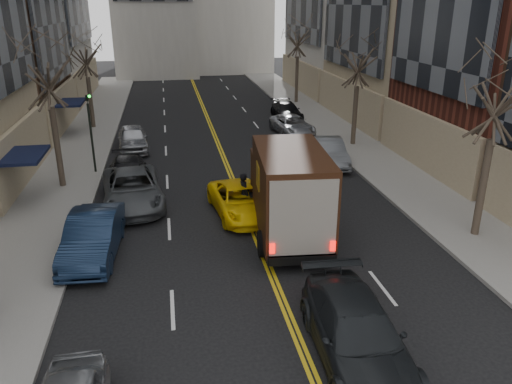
% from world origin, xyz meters
% --- Properties ---
extents(sidewalk_left, '(4.00, 66.00, 0.15)m').
position_xyz_m(sidewalk_left, '(-9.00, 27.00, 0.07)').
color(sidewalk_left, slate).
rests_on(sidewalk_left, ground).
extents(sidewalk_right, '(4.00, 66.00, 0.15)m').
position_xyz_m(sidewalk_right, '(9.00, 27.00, 0.07)').
color(sidewalk_right, slate).
rests_on(sidewalk_right, ground).
extents(tree_lf_mid, '(3.20, 3.20, 8.91)m').
position_xyz_m(tree_lf_mid, '(-8.80, 20.00, 6.60)').
color(tree_lf_mid, '#382D23').
rests_on(tree_lf_mid, sidewalk_left).
extents(tree_lf_far, '(3.20, 3.20, 8.12)m').
position_xyz_m(tree_lf_far, '(-8.80, 33.00, 6.02)').
color(tree_lf_far, '#382D23').
rests_on(tree_lf_far, sidewalk_left).
extents(tree_rt_near, '(3.20, 3.20, 8.71)m').
position_xyz_m(tree_rt_near, '(8.80, 11.00, 6.45)').
color(tree_rt_near, '#382D23').
rests_on(tree_rt_near, sidewalk_right).
extents(tree_rt_mid, '(3.20, 3.20, 8.32)m').
position_xyz_m(tree_rt_mid, '(8.80, 25.00, 6.17)').
color(tree_rt_mid, '#382D23').
rests_on(tree_rt_mid, sidewalk_right).
extents(tree_rt_far, '(3.20, 3.20, 9.11)m').
position_xyz_m(tree_rt_far, '(8.80, 40.00, 6.74)').
color(tree_rt_far, '#382D23').
rests_on(tree_rt_far, sidewalk_right).
extents(traffic_signal, '(0.29, 0.26, 4.70)m').
position_xyz_m(traffic_signal, '(-7.39, 22.00, 2.82)').
color(traffic_signal, black).
rests_on(traffic_signal, sidewalk_left).
extents(ups_truck, '(3.23, 6.99, 3.72)m').
position_xyz_m(ups_truck, '(1.33, 12.63, 1.88)').
color(ups_truck, black).
rests_on(ups_truck, ground).
extents(observer_sedan, '(2.49, 5.59, 1.59)m').
position_xyz_m(observer_sedan, '(1.31, 4.81, 0.80)').
color(observer_sedan, black).
rests_on(observer_sedan, ground).
extents(taxi, '(2.74, 5.02, 1.33)m').
position_xyz_m(taxi, '(-0.30, 14.98, 0.67)').
color(taxi, yellow).
rests_on(taxi, ground).
extents(pedestrian, '(0.57, 0.76, 1.89)m').
position_xyz_m(pedestrian, '(-0.08, 15.14, 0.95)').
color(pedestrian, black).
rests_on(pedestrian, ground).
extents(parked_lf_b, '(2.05, 5.09, 1.64)m').
position_xyz_m(parked_lf_b, '(-6.30, 12.08, 0.82)').
color(parked_lf_b, '#111F36').
rests_on(parked_lf_b, ground).
extents(parked_lf_c, '(3.26, 5.99, 1.59)m').
position_xyz_m(parked_lf_c, '(-5.10, 17.02, 0.80)').
color(parked_lf_c, '#43464A').
rests_on(parked_lf_c, ground).
extents(parked_lf_d, '(2.18, 4.93, 1.41)m').
position_xyz_m(parked_lf_d, '(-5.47, 19.60, 0.70)').
color(parked_lf_d, black).
rests_on(parked_lf_d, ground).
extents(parked_lf_e, '(2.24, 4.72, 1.56)m').
position_xyz_m(parked_lf_e, '(-5.55, 26.52, 0.78)').
color(parked_lf_e, '#999BA0').
rests_on(parked_lf_e, ground).
extents(parked_rt_a, '(2.04, 4.75, 1.52)m').
position_xyz_m(parked_rt_a, '(5.92, 21.35, 0.76)').
color(parked_rt_a, '#53565B').
rests_on(parked_rt_a, ground).
extents(parked_rt_b, '(2.76, 5.06, 1.35)m').
position_xyz_m(parked_rt_b, '(5.57, 28.71, 0.67)').
color(parked_rt_b, '#A4A6AC').
rests_on(parked_rt_b, ground).
extents(parked_rt_c, '(2.00, 4.76, 1.37)m').
position_xyz_m(parked_rt_c, '(6.30, 33.51, 0.69)').
color(parked_rt_c, black).
rests_on(parked_rt_c, ground).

